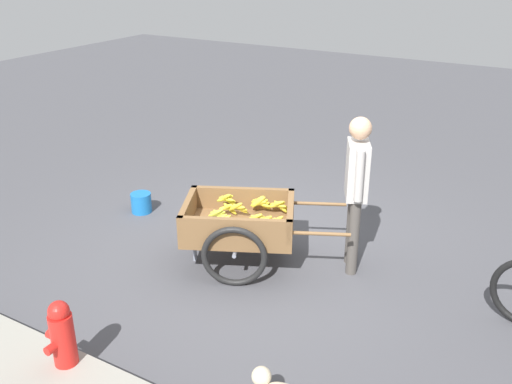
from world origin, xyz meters
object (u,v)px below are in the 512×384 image
(plastic_bucket, at_px, (141,203))
(fire_hydrant, at_px, (63,340))
(fruit_cart, at_px, (240,225))
(vendor_person, at_px, (356,181))

(plastic_bucket, bearing_deg, fire_hydrant, 119.66)
(fire_hydrant, bearing_deg, fruit_cart, -96.90)
(fruit_cart, xyz_separation_m, plastic_bucket, (1.71, -0.42, -0.32))
(vendor_person, height_order, fire_hydrant, vendor_person)
(fire_hydrant, bearing_deg, vendor_person, -116.25)
(fruit_cart, distance_m, fire_hydrant, 2.14)
(fire_hydrant, distance_m, plastic_bucket, 2.94)
(fire_hydrant, bearing_deg, plastic_bucket, -60.34)
(vendor_person, distance_m, fire_hydrant, 2.98)
(vendor_person, relative_size, fire_hydrant, 2.39)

